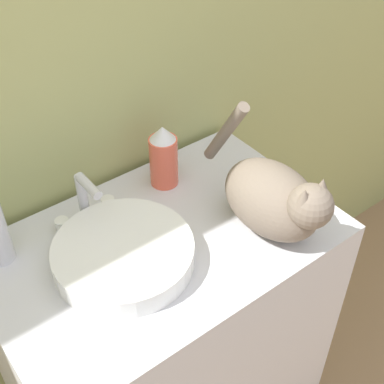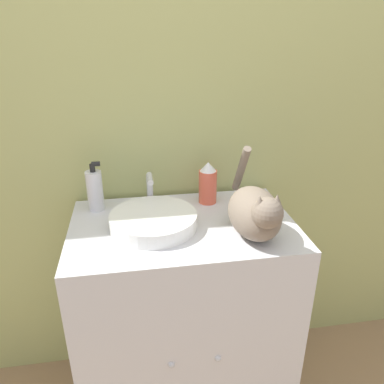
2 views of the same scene
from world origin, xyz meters
TOP-DOWN VIEW (x-y plane):
  - wall_back at (0.00, 0.56)m, footprint 6.00×0.05m
  - vanity_cabinet at (0.00, 0.26)m, footprint 0.81×0.53m
  - sink_basin at (-0.11, 0.25)m, footprint 0.31×0.31m
  - faucet at (-0.11, 0.41)m, footprint 0.15×0.10m
  - cat at (0.22, 0.13)m, footprint 0.17×0.39m
  - soap_bottle at (-0.31, 0.43)m, footprint 0.06×0.06m
  - spray_bottle at (0.12, 0.42)m, footprint 0.07×0.07m

SIDE VIEW (x-z plane):
  - vanity_cabinet at x=0.00m, z-range 0.00..0.87m
  - sink_basin at x=-0.11m, z-range 0.87..0.93m
  - faucet at x=-0.11m, z-range 0.86..1.01m
  - soap_bottle at x=-0.31m, z-range 0.86..1.05m
  - spray_bottle at x=0.12m, z-range 0.87..1.04m
  - cat at x=0.22m, z-range 0.83..1.11m
  - wall_back at x=0.00m, z-range 0.00..2.50m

